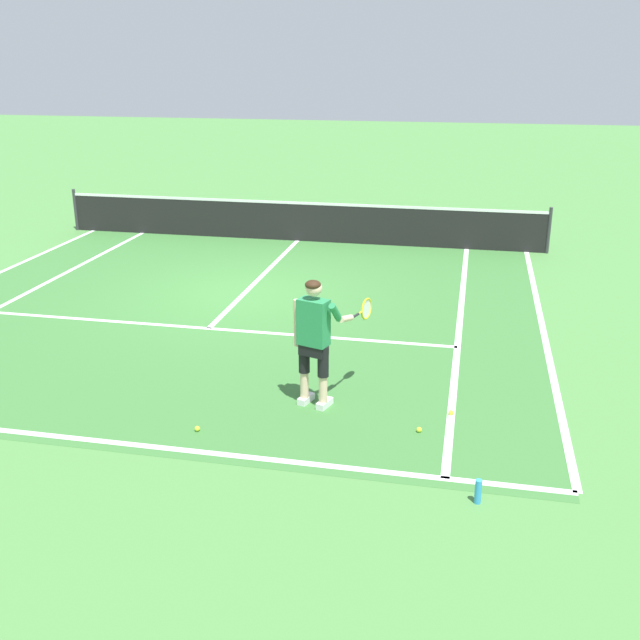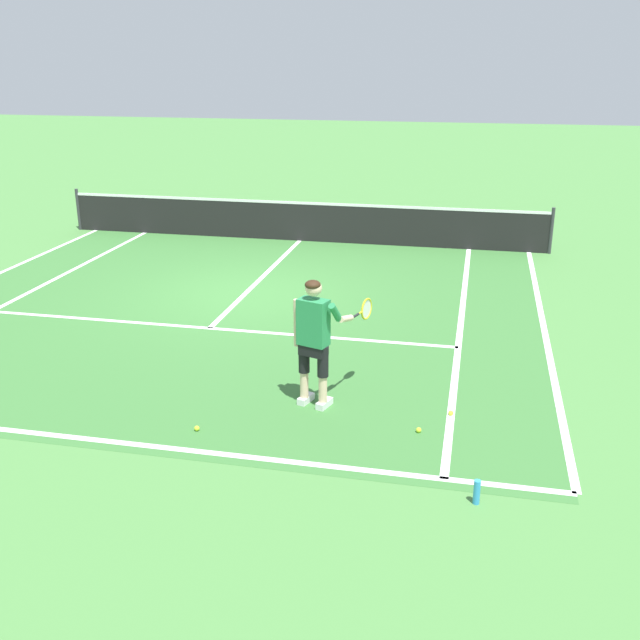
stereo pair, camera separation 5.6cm
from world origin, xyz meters
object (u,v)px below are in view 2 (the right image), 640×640
at_px(tennis_player, 315,334).
at_px(tennis_ball_by_baseline, 451,413).
at_px(tennis_ball_near_feet, 419,430).
at_px(water_bottle, 477,492).
at_px(tennis_ball_mid_court, 197,428).

distance_m(tennis_player, tennis_ball_by_baseline, 2.00).
bearing_deg(tennis_ball_near_feet, water_bottle, -63.14).
xyz_separation_m(tennis_ball_mid_court, water_bottle, (3.36, -0.87, 0.10)).
bearing_deg(tennis_player, tennis_ball_near_feet, -18.81).
relative_size(tennis_player, tennis_ball_near_feet, 25.95).
relative_size(tennis_player, tennis_ball_by_baseline, 25.95).
relative_size(tennis_ball_by_baseline, tennis_ball_mid_court, 1.00).
relative_size(tennis_ball_by_baseline, water_bottle, 0.25).
bearing_deg(water_bottle, tennis_ball_by_baseline, 100.15).
bearing_deg(tennis_player, tennis_ball_by_baseline, 2.28).
bearing_deg(water_bottle, tennis_player, 138.31).
bearing_deg(water_bottle, tennis_ball_mid_court, 165.49).
relative_size(tennis_ball_near_feet, water_bottle, 0.25).
height_order(tennis_ball_mid_court, water_bottle, water_bottle).
height_order(tennis_ball_near_feet, tennis_ball_by_baseline, same).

